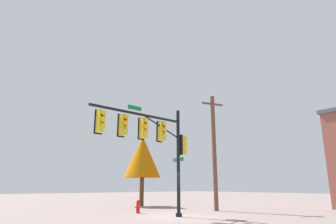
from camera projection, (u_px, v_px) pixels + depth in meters
ground_plane at (179, 217)px, 16.47m from camera, size 120.00×120.00×0.00m
signal_pole_assembly at (152, 137)px, 16.18m from camera, size 6.64×1.14×6.22m
utility_pole at (214, 150)px, 21.41m from camera, size 1.76×0.60×8.39m
fire_hydrant at (138, 207)px, 18.72m from camera, size 0.33×0.24×0.83m
tree_near at (142, 157)px, 25.99m from camera, size 3.28×3.28×6.07m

